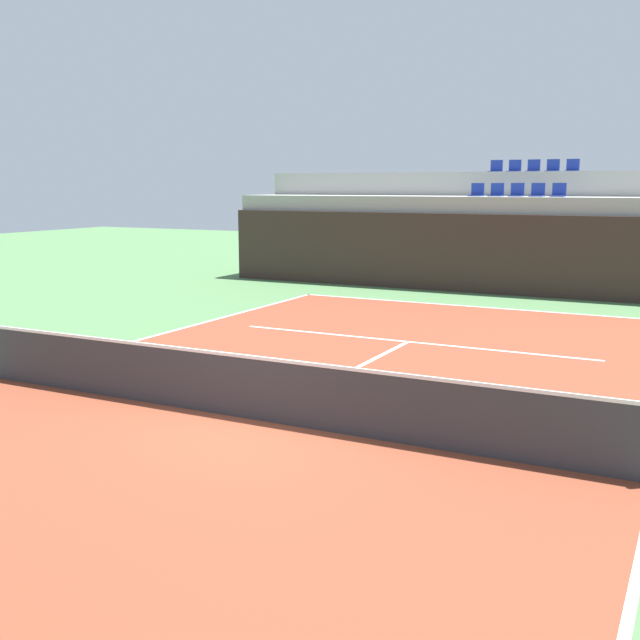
% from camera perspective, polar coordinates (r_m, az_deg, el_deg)
% --- Properties ---
extents(ground_plane, '(80.00, 80.00, 0.00)m').
position_cam_1_polar(ground_plane, '(11.41, -4.88, -7.49)').
color(ground_plane, '#477042').
extents(court_surface, '(11.00, 24.00, 0.01)m').
position_cam_1_polar(court_surface, '(11.41, -4.88, -7.47)').
color(court_surface, brown).
rests_on(court_surface, ground_plane).
extents(baseline_far, '(11.00, 0.10, 0.00)m').
position_cam_1_polar(baseline_far, '(22.21, 11.64, 0.98)').
color(baseline_far, white).
rests_on(baseline_far, court_surface).
extents(service_line_far, '(8.26, 0.10, 0.00)m').
position_cam_1_polar(service_line_far, '(17.00, 6.60, -1.63)').
color(service_line_far, white).
rests_on(service_line_far, court_surface).
extents(centre_service_line, '(0.10, 6.40, 0.00)m').
position_cam_1_polar(centre_service_line, '(14.12, 2.01, -3.98)').
color(centre_service_line, white).
rests_on(centre_service_line, court_surface).
extents(back_wall, '(19.75, 0.30, 2.53)m').
position_cam_1_polar(back_wall, '(24.88, 13.57, 4.77)').
color(back_wall, '#33231E').
rests_on(back_wall, ground_plane).
extents(stands_tier_lower, '(19.75, 2.40, 3.07)m').
position_cam_1_polar(stands_tier_lower, '(26.17, 14.30, 5.58)').
color(stands_tier_lower, '#9E9E99').
rests_on(stands_tier_lower, ground_plane).
extents(stands_tier_upper, '(19.75, 2.40, 3.90)m').
position_cam_1_polar(stands_tier_upper, '(28.49, 15.43, 6.70)').
color(stands_tier_upper, '#9E9E99').
rests_on(stands_tier_upper, ground_plane).
extents(seating_row_lower, '(3.11, 0.44, 0.44)m').
position_cam_1_polar(seating_row_lower, '(26.20, 14.51, 9.21)').
color(seating_row_lower, navy).
rests_on(seating_row_lower, stands_tier_lower).
extents(seating_row_upper, '(3.11, 0.44, 0.44)m').
position_cam_1_polar(seating_row_upper, '(28.55, 15.66, 10.87)').
color(seating_row_upper, navy).
rests_on(seating_row_upper, stands_tier_upper).
extents(tennis_net, '(11.08, 0.08, 1.07)m').
position_cam_1_polar(tennis_net, '(11.27, -4.92, -5.02)').
color(tennis_net, black).
rests_on(tennis_net, court_surface).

